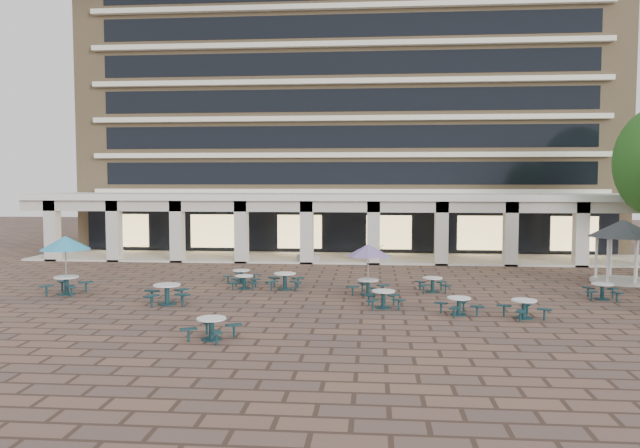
# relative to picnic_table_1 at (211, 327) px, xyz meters

# --- Properties ---
(ground) EXTENTS (120.00, 120.00, 0.00)m
(ground) POSITION_rel_picnic_table_1_xyz_m (3.22, 6.87, -0.44)
(ground) COLOR brown
(ground) RESTS_ON ground
(apartment_building) EXTENTS (40.00, 15.50, 25.20)m
(apartment_building) POSITION_rel_picnic_table_1_xyz_m (3.22, 32.33, 12.16)
(apartment_building) COLOR #9C7F58
(apartment_building) RESTS_ON ground
(retail_arcade) EXTENTS (42.00, 6.60, 4.40)m
(retail_arcade) POSITION_rel_picnic_table_1_xyz_m (3.22, 21.67, 2.56)
(retail_arcade) COLOR white
(retail_arcade) RESTS_ON ground
(picnic_table_1) EXTENTS (1.95, 1.95, 0.74)m
(picnic_table_1) POSITION_rel_picnic_table_1_xyz_m (0.00, 0.00, 0.00)
(picnic_table_1) COLOR #133539
(picnic_table_1) RESTS_ON ground
(picnic_table_2) EXTENTS (1.97, 1.97, 0.72)m
(picnic_table_2) POSITION_rel_picnic_table_1_xyz_m (11.11, 4.18, -0.01)
(picnic_table_2) COLOR #133539
(picnic_table_2) RESTS_ON ground
(picnic_table_3) EXTENTS (1.89, 1.89, 0.70)m
(picnic_table_3) POSITION_rel_picnic_table_1_xyz_m (8.71, 4.59, -0.02)
(picnic_table_3) COLOR #133539
(picnic_table_3) RESTS_ON ground
(picnic_table_4) EXTENTS (2.35, 2.35, 2.71)m
(picnic_table_4) POSITION_rel_picnic_table_1_xyz_m (-8.83, 7.48, 1.86)
(picnic_table_4) COLOR #133539
(picnic_table_4) RESTS_ON ground
(picnic_table_5) EXTENTS (2.30, 2.30, 0.86)m
(picnic_table_5) POSITION_rel_picnic_table_1_xyz_m (-3.43, 5.65, 0.07)
(picnic_table_5) COLOR #133539
(picnic_table_5) RESTS_ON ground
(picnic_table_6) EXTENTS (2.03, 2.03, 2.34)m
(picnic_table_6) POSITION_rel_picnic_table_1_xyz_m (5.10, 8.53, 1.55)
(picnic_table_6) COLOR #133539
(picnic_table_6) RESTS_ON ground
(picnic_table_7) EXTENTS (1.78, 1.78, 0.71)m
(picnic_table_7) POSITION_rel_picnic_table_1_xyz_m (15.50, 8.41, -0.02)
(picnic_table_7) COLOR #133539
(picnic_table_7) RESTS_ON ground
(picnic_table_8) EXTENTS (1.79, 1.79, 0.67)m
(picnic_table_8) POSITION_rel_picnic_table_1_xyz_m (-1.46, 11.43, -0.04)
(picnic_table_8) COLOR #133539
(picnic_table_8) RESTS_ON ground
(picnic_table_9) EXTENTS (1.86, 1.86, 0.80)m
(picnic_table_9) POSITION_rel_picnic_table_1_xyz_m (1.06, 9.72, 0.04)
(picnic_table_9) COLOR #133539
(picnic_table_9) RESTS_ON ground
(picnic_table_10) EXTENTS (1.81, 1.81, 0.73)m
(picnic_table_10) POSITION_rel_picnic_table_1_xyz_m (5.77, 5.69, -0.00)
(picnic_table_10) COLOR #133539
(picnic_table_10) RESTS_ON ground
(picnic_table_12) EXTENTS (1.53, 1.53, 0.66)m
(picnic_table_12) POSITION_rel_picnic_table_1_xyz_m (-0.94, 9.70, -0.05)
(picnic_table_12) COLOR #133539
(picnic_table_12) RESTS_ON ground
(picnic_table_13) EXTENTS (1.67, 1.67, 0.70)m
(picnic_table_13) POSITION_rel_picnic_table_1_xyz_m (8.14, 9.58, -0.02)
(picnic_table_13) COLOR #133539
(picnic_table_13) RESTS_ON ground
(gazebo) EXTENTS (3.48, 3.48, 3.23)m
(gazebo) POSITION_rel_picnic_table_1_xyz_m (18.22, 13.31, 2.00)
(gazebo) COLOR beige
(gazebo) RESTS_ON ground
(planter_left) EXTENTS (1.50, 0.69, 1.29)m
(planter_left) POSITION_rel_picnic_table_1_xyz_m (1.17, 19.77, 0.09)
(planter_left) COLOR #989793
(planter_left) RESTS_ON ground
(planter_right) EXTENTS (1.50, 0.61, 1.21)m
(planter_right) POSITION_rel_picnic_table_1_xyz_m (5.73, 19.77, 0.02)
(planter_right) COLOR #989793
(planter_right) RESTS_ON ground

